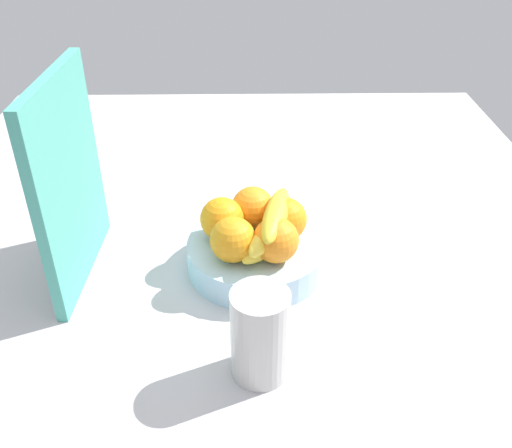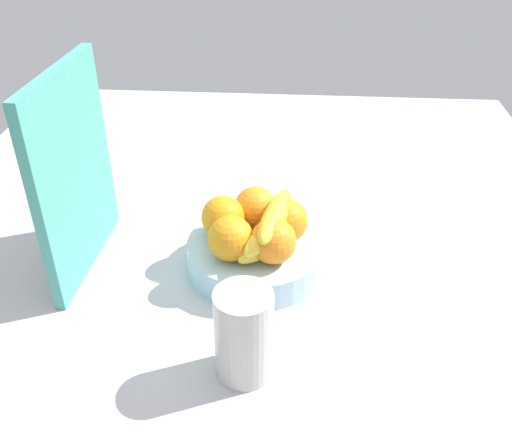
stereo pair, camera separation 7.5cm
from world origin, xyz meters
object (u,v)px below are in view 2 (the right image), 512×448
(orange_center, at_px, (273,241))
(orange_front_right, at_px, (231,238))
(jar_lid, at_px, (301,202))
(fruit_bowl, at_px, (256,255))
(orange_back_left, at_px, (286,221))
(banana_bunch, at_px, (274,229))
(orange_back_right, at_px, (256,208))
(orange_front_left, at_px, (223,217))
(cutting_board, at_px, (74,174))
(thermos_tumbler, at_px, (244,334))

(orange_center, bearing_deg, orange_front_right, 87.88)
(orange_center, height_order, jar_lid, orange_center)
(fruit_bowl, height_order, orange_back_left, orange_back_left)
(banana_bunch, xyz_separation_m, jar_lid, (0.24, -0.05, -0.09))
(fruit_bowl, relative_size, jar_lid, 3.70)
(fruit_bowl, distance_m, banana_bunch, 0.08)
(orange_back_right, bearing_deg, orange_center, -160.11)
(orange_front_left, height_order, orange_back_left, same)
(orange_center, relative_size, cutting_board, 0.22)
(fruit_bowl, distance_m, orange_center, 0.09)
(orange_back_right, relative_size, banana_bunch, 0.42)
(fruit_bowl, distance_m, orange_front_left, 0.09)
(fruit_bowl, height_order, banana_bunch, banana_bunch)
(orange_front_left, xyz_separation_m, orange_back_right, (0.04, -0.05, 0.00))
(orange_center, bearing_deg, orange_front_left, 54.21)
(fruit_bowl, height_order, orange_center, orange_center)
(cutting_board, xyz_separation_m, jar_lid, (0.22, -0.39, -0.17))
(orange_back_left, height_order, banana_bunch, banana_bunch)
(cutting_board, height_order, thermos_tumbler, cutting_board)
(orange_front_left, height_order, jar_lid, orange_front_left)
(orange_front_right, distance_m, cutting_board, 0.29)
(orange_back_left, distance_m, thermos_tumbler, 0.27)
(banana_bunch, xyz_separation_m, cutting_board, (0.01, 0.34, 0.08))
(orange_front_left, xyz_separation_m, orange_center, (-0.07, -0.09, 0.00))
(orange_back_left, height_order, jar_lid, orange_back_left)
(orange_front_right, xyz_separation_m, jar_lid, (0.27, -0.12, -0.09))
(fruit_bowl, xyz_separation_m, banana_bunch, (-0.02, -0.03, 0.07))
(orange_front_right, distance_m, orange_back_left, 0.11)
(orange_front_left, height_order, orange_center, same)
(orange_back_right, bearing_deg, fruit_bowl, -174.86)
(orange_back_right, height_order, jar_lid, orange_back_right)
(orange_center, xyz_separation_m, thermos_tumbler, (-0.20, 0.03, -0.02))
(orange_front_left, height_order, banana_bunch, banana_bunch)
(thermos_tumbler, bearing_deg, orange_back_right, 1.20)
(orange_front_right, relative_size, orange_back_right, 1.00)
(orange_back_left, relative_size, orange_back_right, 1.00)
(orange_center, distance_m, orange_back_right, 0.11)
(orange_center, bearing_deg, jar_lid, -10.09)
(orange_center, relative_size, jar_lid, 1.17)
(orange_center, distance_m, orange_back_left, 0.07)
(orange_front_right, relative_size, orange_center, 1.00)
(orange_back_left, bearing_deg, cutting_board, 92.64)
(cutting_board, bearing_deg, orange_center, -95.47)
(orange_front_right, height_order, cutting_board, cutting_board)
(orange_front_right, relative_size, jar_lid, 1.17)
(orange_center, height_order, orange_back_left, same)
(orange_back_left, distance_m, jar_lid, 0.23)
(orange_back_left, height_order, cutting_board, cutting_board)
(cutting_board, relative_size, thermos_tumbler, 2.50)
(orange_front_left, bearing_deg, fruit_bowl, -107.05)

